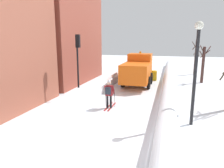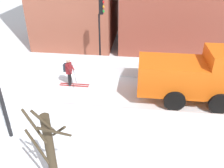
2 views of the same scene
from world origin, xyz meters
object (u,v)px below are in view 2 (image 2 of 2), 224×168
(plow_truck, at_px, (196,75))
(skier, at_px, (69,70))
(bare_tree_near, at_px, (50,152))
(traffic_light_pole, at_px, (101,22))

(plow_truck, distance_m, skier, 7.15)
(bare_tree_near, bearing_deg, traffic_light_pole, 179.91)
(skier, bearing_deg, plow_truck, 84.18)
(plow_truck, height_order, skier, plow_truck)
(skier, bearing_deg, bare_tree_near, 12.03)
(plow_truck, relative_size, skier, 3.31)
(plow_truck, height_order, bare_tree_near, bare_tree_near)
(skier, height_order, bare_tree_near, bare_tree_near)
(skier, relative_size, bare_tree_near, 0.52)
(bare_tree_near, bearing_deg, skier, -167.97)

